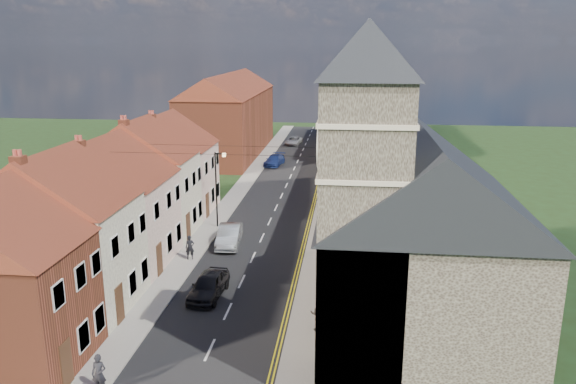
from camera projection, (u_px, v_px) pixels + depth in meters
The scene contains 25 objects.
ground at pixel (199, 374), 25.07m from camera, with size 160.00×160.00×0.00m, color #1D3918.
road at pixel (282, 196), 53.85m from camera, with size 7.00×90.00×0.02m, color black.
pavement_left at pixel (237, 194), 54.31m from camera, with size 1.80×90.00×0.12m, color #A7A098.
pavement_right at pixel (327, 197), 53.35m from camera, with size 1.80×90.00×0.12m, color #A7A098.
church at pixel (412, 233), 25.71m from camera, with size 11.25×14.25×15.20m.
cottage_r_tudor at pixel (394, 205), 35.08m from camera, with size 8.30×5.20×9.00m.
cottage_r_white_near at pixel (389, 184), 40.25m from camera, with size 8.30×6.00×9.00m.
cottage_r_cream_mid at pixel (385, 167), 45.43m from camera, with size 8.30×5.20×9.00m.
cottage_r_pink at pixel (382, 155), 50.61m from camera, with size 8.30×6.00×9.00m.
cottage_r_white_far at pixel (379, 144), 55.79m from camera, with size 8.30×5.20×9.00m.
cottage_r_cream_far at pixel (377, 135), 60.98m from camera, with size 8.30×6.00×9.00m.
cottage_l_cream at pixel (54, 230), 30.22m from camera, with size 8.30×6.30×9.10m.
cottage_l_white at pixel (105, 201), 36.40m from camera, with size 8.30×6.90×8.80m.
cottage_l_brick_mid at pixel (139, 176), 42.21m from camera, with size 8.30×5.70×9.10m.
cottage_l_pink at pixel (164, 162), 47.82m from camera, with size 8.30×6.30×8.80m.
block_right_far at pixel (373, 111), 75.44m from camera, with size 8.30×24.20×10.50m.
block_left_far at pixel (229, 114), 72.67m from camera, with size 8.30×24.20×10.50m.
lamppost at pixel (217, 185), 43.75m from camera, with size 0.88×0.15×6.00m.
car_near at pixel (209, 285), 32.49m from camera, with size 1.67×4.15×1.42m, color black.
car_mid at pixel (229, 236), 40.71m from camera, with size 1.53×4.40×1.45m, color gray.
car_far at pixel (274, 160), 66.91m from camera, with size 1.75×4.31×1.25m, color navy.
car_distant at pixel (294, 141), 80.45m from camera, with size 1.84×3.98×1.11m, color #A7AAAF.
pedestrian_left at pixel (99, 374), 23.36m from camera, with size 0.63×0.41×1.72m, color black.
pedestrian_right at pixel (319, 314), 28.36m from camera, with size 0.89×0.69×1.82m, color black.
pedestrian_left_b at pixel (190, 248), 37.73m from camera, with size 0.60×0.39×1.65m, color black.
Camera 1 is at (6.45, -21.49, 14.38)m, focal length 35.00 mm.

